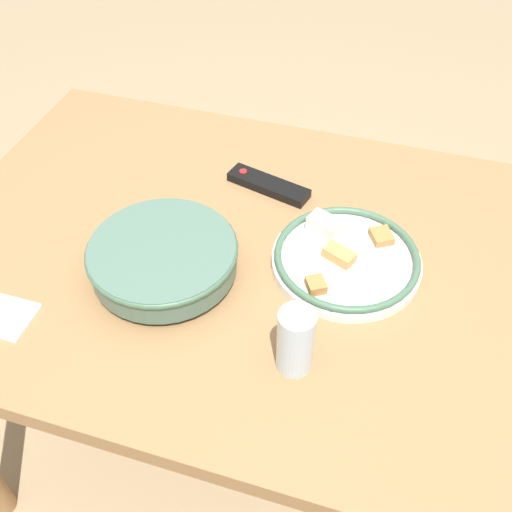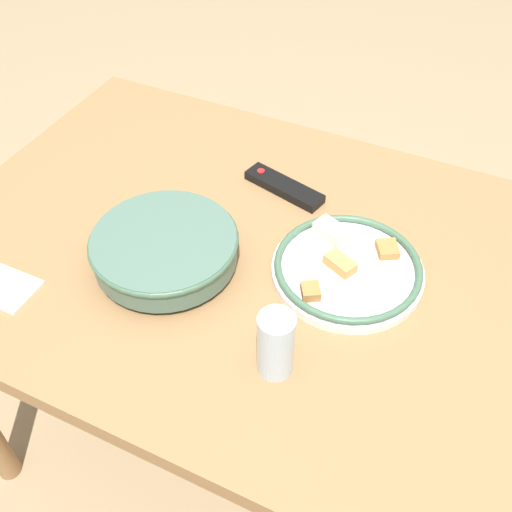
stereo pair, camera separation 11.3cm
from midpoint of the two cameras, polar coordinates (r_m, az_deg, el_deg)
ground_plane at (r=1.82m, az=-1.11°, el=-17.41°), size 8.00×8.00×0.00m
dining_table at (r=1.24m, az=-1.55°, el=-2.90°), size 1.37×0.90×0.78m
noodle_bowl at (r=1.14m, az=-11.66°, el=-0.24°), size 0.28×0.28×0.07m
food_plate at (r=1.15m, az=5.79°, el=-0.35°), size 0.29×0.29×0.05m
tv_remote at (r=1.32m, az=-1.27°, el=6.66°), size 0.19×0.09×0.02m
drinking_glass at (r=0.96m, az=0.42°, el=-8.27°), size 0.06×0.06×0.13m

